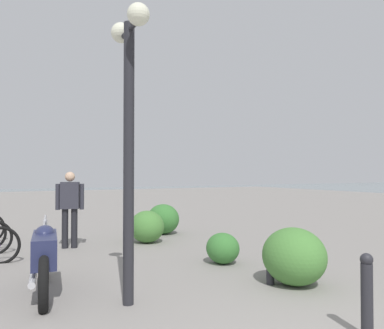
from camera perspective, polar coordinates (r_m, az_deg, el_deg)
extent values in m
cylinder|color=#232328|center=(5.05, -9.34, 0.30)|extent=(0.14, 0.14, 3.65)
cylinder|color=#232328|center=(5.38, -9.27, 18.99)|extent=(0.70, 0.06, 0.06)
sphere|color=#EAEACC|center=(5.10, -7.93, 21.12)|extent=(0.28, 0.28, 0.28)
sphere|color=#EAEACC|center=(5.72, -10.44, 18.60)|extent=(0.28, 0.28, 0.28)
torus|color=black|center=(5.34, -21.08, -16.25)|extent=(0.73, 0.21, 0.72)
torus|color=black|center=(6.75, -20.90, -13.03)|extent=(0.73, 0.21, 0.72)
cube|color=#23284C|center=(5.93, -20.96, -11.55)|extent=(1.13, 0.46, 0.40)
ellipsoid|color=#23284C|center=(6.12, -20.92, -9.51)|extent=(0.47, 0.34, 0.24)
cylinder|color=silver|center=(6.63, -20.88, -10.39)|extent=(0.19, 0.08, 0.66)
cylinder|color=silver|center=(6.52, -20.86, -7.40)|extent=(0.60, 0.11, 0.04)
cylinder|color=silver|center=(5.61, -22.52, -15.49)|extent=(0.56, 0.16, 0.09)
torus|color=black|center=(8.17, -26.50, -10.68)|extent=(0.18, 0.72, 0.72)
cylinder|color=black|center=(9.18, -17.01, -8.93)|extent=(0.14, 0.14, 0.90)
cylinder|color=black|center=(9.20, -18.26, -8.90)|extent=(0.14, 0.14, 0.90)
cube|color=#2D2D38|center=(9.12, -17.61, -4.37)|extent=(0.34, 0.45, 0.60)
sphere|color=tan|center=(9.11, -17.59, -1.73)|extent=(0.22, 0.22, 0.22)
cylinder|color=#2D2D38|center=(9.10, -15.98, -4.57)|extent=(0.10, 0.10, 0.58)
cylinder|color=#2D2D38|center=(9.16, -19.23, -4.53)|extent=(0.10, 0.10, 0.58)
cylinder|color=#232328|center=(4.55, 24.44, -17.87)|extent=(0.12, 0.12, 0.76)
sphere|color=#232328|center=(4.44, 24.39, -12.67)|extent=(0.13, 0.13, 0.13)
cylinder|color=#232328|center=(6.15, 11.49, -14.44)|extent=(0.12, 0.12, 0.56)
sphere|color=#232328|center=(6.09, 11.48, -11.49)|extent=(0.13, 0.13, 0.13)
ellipsoid|color=#387533|center=(7.36, 4.56, -12.23)|extent=(0.67, 0.60, 0.57)
ellipsoid|color=#477F38|center=(6.17, 14.84, -12.97)|extent=(1.01, 0.91, 0.86)
ellipsoid|color=#477F38|center=(9.50, -6.67, -9.11)|extent=(0.91, 0.82, 0.77)
ellipsoid|color=#387533|center=(10.77, -4.29, -8.04)|extent=(0.96, 0.87, 0.82)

